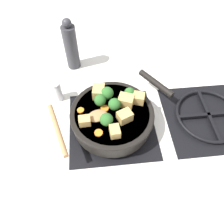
# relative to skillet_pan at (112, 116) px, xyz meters

# --- Properties ---
(ground_plane) EXTENTS (2.40, 2.40, 0.00)m
(ground_plane) POSITION_rel_skillet_pan_xyz_m (0.00, -0.00, -0.06)
(ground_plane) COLOR white
(front_burner_grate) EXTENTS (0.31, 0.31, 0.03)m
(front_burner_grate) POSITION_rel_skillet_pan_xyz_m (0.00, -0.00, -0.05)
(front_burner_grate) COLOR black
(front_burner_grate) RESTS_ON ground_plane
(rear_burner_grate) EXTENTS (0.31, 0.31, 0.03)m
(rear_burner_grate) POSITION_rel_skillet_pan_xyz_m (0.00, 0.36, -0.05)
(rear_burner_grate) COLOR black
(rear_burner_grate) RESTS_ON ground_plane
(skillet_pan) EXTENTS (0.34, 0.38, 0.06)m
(skillet_pan) POSITION_rel_skillet_pan_xyz_m (0.00, 0.00, 0.00)
(skillet_pan) COLOR black
(skillet_pan) RESTS_ON front_burner_grate
(wooden_spoon) EXTENTS (0.20, 0.21, 0.02)m
(wooden_spoon) POSITION_rel_skillet_pan_xyz_m (0.04, -0.12, 0.03)
(wooden_spoon) COLOR #A87A4C
(wooden_spoon) RESTS_ON skillet_pan
(tofu_cube_center_large) EXTENTS (0.05, 0.06, 0.04)m
(tofu_cube_center_large) POSITION_rel_skillet_pan_xyz_m (0.04, 0.04, 0.04)
(tofu_cube_center_large) COLOR tan
(tofu_cube_center_large) RESTS_ON skillet_pan
(tofu_cube_near_handle) EXTENTS (0.06, 0.05, 0.04)m
(tofu_cube_near_handle) POSITION_rel_skillet_pan_xyz_m (-0.08, -0.04, 0.05)
(tofu_cube_near_handle) COLOR tan
(tofu_cube_near_handle) RESTS_ON skillet_pan
(tofu_cube_east_chunk) EXTENTS (0.06, 0.06, 0.04)m
(tofu_cube_east_chunk) POSITION_rel_skillet_pan_xyz_m (-0.03, 0.05, 0.05)
(tofu_cube_east_chunk) COLOR tan
(tofu_cube_east_chunk) RESTS_ON skillet_pan
(tofu_cube_west_chunk) EXTENTS (0.04, 0.03, 0.03)m
(tofu_cube_west_chunk) POSITION_rel_skillet_pan_xyz_m (0.09, -0.00, 0.04)
(tofu_cube_west_chunk) COLOR tan
(tofu_cube_west_chunk) RESTS_ON skillet_pan
(tofu_cube_back_piece) EXTENTS (0.03, 0.04, 0.03)m
(tofu_cube_back_piece) POSITION_rel_skillet_pan_xyz_m (0.04, -0.09, 0.04)
(tofu_cube_back_piece) COLOR tan
(tofu_cube_back_piece) RESTS_ON skillet_pan
(tofu_cube_front_piece) EXTENTS (0.05, 0.05, 0.04)m
(tofu_cube_front_piece) POSITION_rel_skillet_pan_xyz_m (-0.04, 0.09, 0.04)
(tofu_cube_front_piece) COLOR tan
(tofu_cube_front_piece) RESTS_ON skillet_pan
(broccoli_floret_near_spoon) EXTENTS (0.04, 0.04, 0.04)m
(broccoli_floret_near_spoon) POSITION_rel_skillet_pan_xyz_m (-0.06, 0.06, 0.05)
(broccoli_floret_near_spoon) COLOR #709956
(broccoli_floret_near_spoon) RESTS_ON skillet_pan
(broccoli_floret_center_top) EXTENTS (0.04, 0.04, 0.05)m
(broccoli_floret_center_top) POSITION_rel_skillet_pan_xyz_m (-0.06, -0.01, 0.06)
(broccoli_floret_center_top) COLOR #709956
(broccoli_floret_center_top) RESTS_ON skillet_pan
(broccoli_floret_east_rim) EXTENTS (0.04, 0.04, 0.05)m
(broccoli_floret_east_rim) POSITION_rel_skillet_pan_xyz_m (-0.01, 0.01, 0.05)
(broccoli_floret_east_rim) COLOR #709956
(broccoli_floret_east_rim) RESTS_ON skillet_pan
(broccoli_floret_west_rim) EXTENTS (0.04, 0.04, 0.05)m
(broccoli_floret_west_rim) POSITION_rel_skillet_pan_xyz_m (0.05, -0.02, 0.05)
(broccoli_floret_west_rim) COLOR #709956
(broccoli_floret_west_rim) RESTS_ON skillet_pan
(broccoli_floret_north_edge) EXTENTS (0.04, 0.04, 0.05)m
(broccoli_floret_north_edge) POSITION_rel_skillet_pan_xyz_m (-0.03, -0.04, 0.05)
(broccoli_floret_north_edge) COLOR #709956
(broccoli_floret_north_edge) RESTS_ON skillet_pan
(carrot_slice_orange_thin) EXTENTS (0.02, 0.02, 0.01)m
(carrot_slice_orange_thin) POSITION_rel_skillet_pan_xyz_m (-0.09, -0.01, 0.03)
(carrot_slice_orange_thin) COLOR orange
(carrot_slice_orange_thin) RESTS_ON skillet_pan
(carrot_slice_near_center) EXTENTS (0.03, 0.03, 0.01)m
(carrot_slice_near_center) POSITION_rel_skillet_pan_xyz_m (-0.01, -0.03, 0.03)
(carrot_slice_near_center) COLOR orange
(carrot_slice_near_center) RESTS_ON skillet_pan
(carrot_slice_edge_slice) EXTENTS (0.03, 0.03, 0.01)m
(carrot_slice_edge_slice) POSITION_rel_skillet_pan_xyz_m (0.08, -0.05, 0.03)
(carrot_slice_edge_slice) COLOR orange
(carrot_slice_edge_slice) RESTS_ON skillet_pan
(carrot_slice_under_broccoli) EXTENTS (0.02, 0.02, 0.01)m
(carrot_slice_under_broccoli) POSITION_rel_skillet_pan_xyz_m (-0.01, -0.11, 0.03)
(carrot_slice_under_broccoli) COLOR orange
(carrot_slice_under_broccoli) RESTS_ON skillet_pan
(pepper_mill) EXTENTS (0.06, 0.06, 0.23)m
(pepper_mill) POSITION_rel_skillet_pan_xyz_m (-0.34, -0.14, 0.05)
(pepper_mill) COLOR #333338
(pepper_mill) RESTS_ON ground_plane
(salt_shaker) EXTENTS (0.04, 0.04, 0.09)m
(salt_shaker) POSITION_rel_skillet_pan_xyz_m (-0.15, -0.20, -0.02)
(salt_shaker) COLOR white
(salt_shaker) RESTS_ON ground_plane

